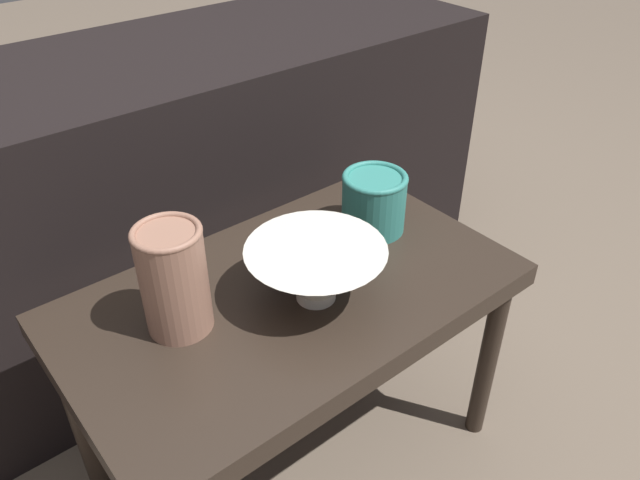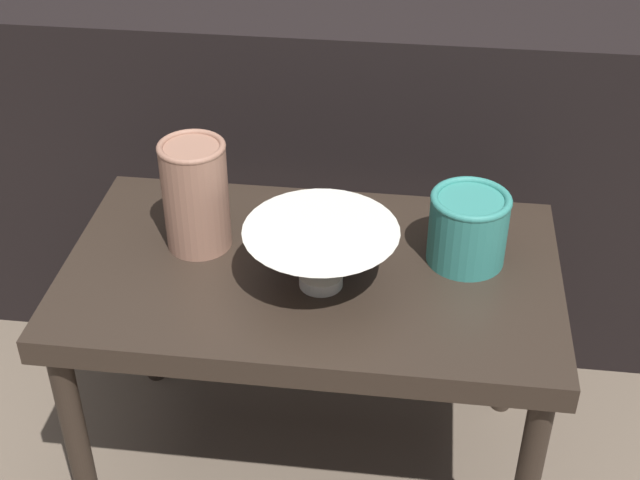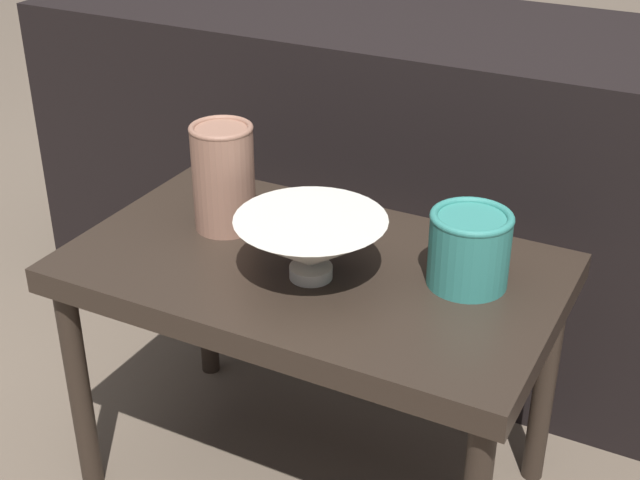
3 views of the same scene
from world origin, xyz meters
name	(u,v)px [view 2 (image 2 of 3)]	position (x,y,z in m)	size (l,w,h in m)	color
ground_plane	(313,462)	(0.00, 0.00, 0.00)	(8.00, 8.00, 0.00)	#6B5B4C
table	(312,292)	(0.00, 0.00, 0.38)	(0.74, 0.43, 0.43)	#2D231C
couch_backdrop	(347,146)	(0.00, 0.55, 0.33)	(1.68, 0.50, 0.66)	black
bowl	(321,253)	(0.02, -0.04, 0.49)	(0.22, 0.22, 0.09)	silver
vase_textured_left	(196,194)	(-0.18, 0.04, 0.52)	(0.10, 0.10, 0.17)	#996B56
vase_colorful_right	(468,227)	(0.23, 0.05, 0.49)	(0.12, 0.12, 0.11)	teal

